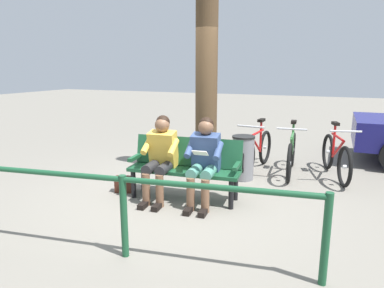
# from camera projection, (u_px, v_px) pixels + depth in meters

# --- Properties ---
(ground_plane) EXTENTS (40.00, 40.00, 0.00)m
(ground_plane) POSITION_uv_depth(u_px,v_px,m) (179.00, 197.00, 5.10)
(ground_plane) COLOR slate
(bench) EXTENTS (1.64, 0.62, 0.87)m
(bench) POSITION_uv_depth(u_px,v_px,m) (186.00, 163.00, 5.02)
(bench) COLOR #194C2D
(bench) RESTS_ON ground
(person_reading) EXTENTS (0.52, 0.79, 1.20)m
(person_reading) POSITION_uv_depth(u_px,v_px,m) (204.00, 157.00, 4.74)
(person_reading) COLOR #334772
(person_reading) RESTS_ON ground
(person_companion) EXTENTS (0.52, 0.79, 1.20)m
(person_companion) POSITION_uv_depth(u_px,v_px,m) (161.00, 154.00, 4.92)
(person_companion) COLOR gold
(person_companion) RESTS_ON ground
(handbag) EXTENTS (0.33, 0.22, 0.24)m
(handbag) POSITION_uv_depth(u_px,v_px,m) (125.00, 184.00, 5.30)
(handbag) COLOR #3F1E14
(handbag) RESTS_ON ground
(tree_trunk) EXTENTS (0.37, 0.37, 3.80)m
(tree_trunk) POSITION_uv_depth(u_px,v_px,m) (207.00, 65.00, 5.84)
(tree_trunk) COLOR #4C3823
(tree_trunk) RESTS_ON ground
(litter_bin) EXTENTS (0.38, 0.38, 0.75)m
(litter_bin) POSITION_uv_depth(u_px,v_px,m) (243.00, 158.00, 5.85)
(litter_bin) COLOR slate
(litter_bin) RESTS_ON ground
(bicycle_blue) EXTENTS (0.60, 1.64, 0.94)m
(bicycle_blue) POSITION_uv_depth(u_px,v_px,m) (336.00, 157.00, 5.97)
(bicycle_blue) COLOR black
(bicycle_blue) RESTS_ON ground
(bicycle_green) EXTENTS (0.48, 1.68, 0.94)m
(bicycle_green) POSITION_uv_depth(u_px,v_px,m) (291.00, 154.00, 6.15)
(bicycle_green) COLOR black
(bicycle_green) RESTS_ON ground
(bicycle_orange) EXTENTS (0.48, 1.68, 0.94)m
(bicycle_orange) POSITION_uv_depth(u_px,v_px,m) (257.00, 151.00, 6.37)
(bicycle_orange) COLOR black
(bicycle_orange) RESTS_ON ground
(railing_fence) EXTENTS (3.78, 0.59, 0.85)m
(railing_fence) POSITION_uv_depth(u_px,v_px,m) (123.00, 199.00, 3.38)
(railing_fence) COLOR #194C2D
(railing_fence) RESTS_ON ground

